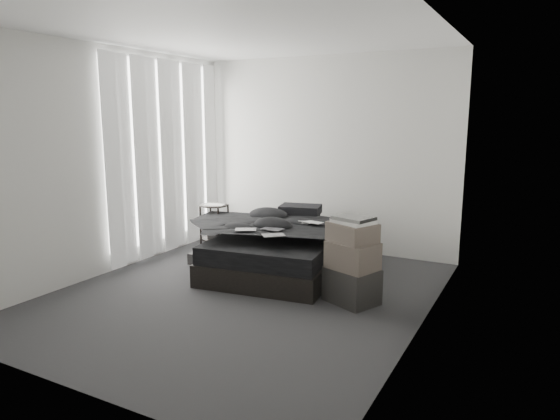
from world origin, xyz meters
The scene contains 25 objects.
floor centered at (0.00, 0.00, 0.00)m, with size 3.60×4.20×0.01m, color #2F2F31.
ceiling centered at (0.00, 0.00, 2.60)m, with size 3.60×4.20×0.01m, color white.
wall_back centered at (0.00, 2.10, 1.30)m, with size 3.60×0.01×2.60m, color silver.
wall_front centered at (0.00, -2.10, 1.30)m, with size 3.60×0.01×2.60m, color silver.
wall_left centered at (-1.80, 0.00, 1.30)m, with size 0.01×4.20×2.60m, color silver.
wall_right centered at (1.80, 0.00, 1.30)m, with size 0.01×4.20×2.60m, color silver.
window_left centered at (-1.78, 0.90, 1.35)m, with size 0.02×2.00×2.30m, color white.
curtain_left centered at (-1.73, 0.90, 1.28)m, with size 0.06×2.12×2.48m, color white.
bed centered at (-0.03, 0.86, 0.12)m, with size 1.37×1.81×0.25m, color black.
mattress centered at (-0.03, 0.86, 0.34)m, with size 1.32×1.76×0.19m, color black.
duvet centered at (-0.03, 0.82, 0.55)m, with size 1.34×1.55×0.21m, color black.
pillow_lower centered at (-0.17, 1.56, 0.50)m, with size 0.55×0.37×0.12m, color black.
pillow_upper centered at (-0.10, 1.55, 0.62)m, with size 0.51×0.35×0.11m, color black.
laptop centered at (0.29, 0.95, 0.66)m, with size 0.29×0.19×0.02m, color silver.
comic_a centered at (-0.19, 0.36, 0.66)m, with size 0.23×0.15×0.01m, color black.
comic_b centered at (0.06, 0.52, 0.66)m, with size 0.23×0.15×0.01m, color black.
comic_c centered at (0.20, 0.27, 0.67)m, with size 0.23×0.15×0.01m, color black.
side_stand centered at (-1.17, 1.14, 0.33)m, with size 0.35×0.35×0.65m, color black.
papers centered at (-1.16, 1.14, 0.66)m, with size 0.25×0.19×0.01m, color white.
floor_books centered at (-1.10, 0.63, 0.06)m, with size 0.13×0.18×0.13m, color black.
box_lower centered at (1.07, 0.30, 0.17)m, with size 0.47×0.37×0.35m, color black.
box_mid centered at (1.07, 0.29, 0.48)m, with size 0.44×0.35×0.27m, color #554A43.
box_upper centered at (1.06, 0.30, 0.71)m, with size 0.42×0.34×0.19m, color #554A43.
art_book_white centered at (1.07, 0.30, 0.82)m, with size 0.36×0.29×0.04m, color silver.
art_book_snake centered at (1.07, 0.29, 0.85)m, with size 0.35×0.28×0.03m, color silver.
Camera 1 is at (2.65, -4.16, 1.82)m, focal length 32.00 mm.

